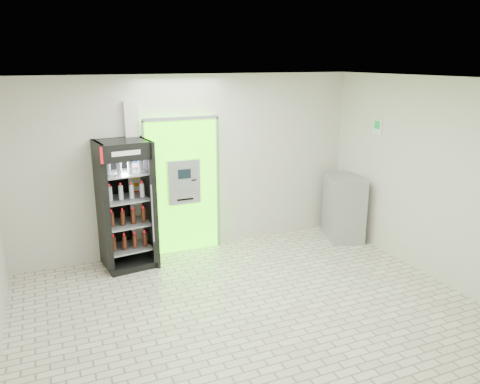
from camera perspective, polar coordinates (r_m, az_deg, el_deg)
ground at (r=6.39m, az=1.39°, el=-14.44°), size 6.00×6.00×0.00m
room_shell at (r=5.69m, az=1.51°, el=1.80°), size 6.00×6.00×6.00m
atm_assembly at (r=7.99m, az=-7.06°, el=0.85°), size 1.30×0.24×2.33m
pillar at (r=7.82m, az=-12.65°, el=1.23°), size 0.22×0.11×2.60m
beverage_cooler at (r=7.60m, az=-13.72°, el=-1.79°), size 0.85×0.79×2.04m
steel_cabinet at (r=8.86m, az=12.51°, el=-1.82°), size 0.86×1.03×1.18m
exit_sign at (r=8.39m, az=16.41°, el=7.68°), size 0.02×0.22×0.26m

